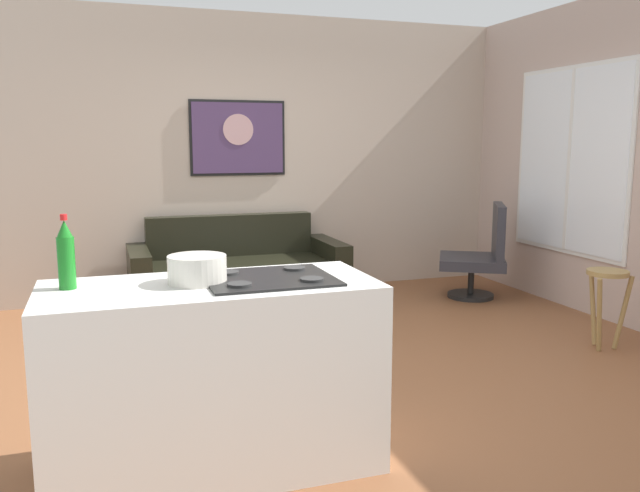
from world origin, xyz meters
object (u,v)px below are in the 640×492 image
mixing_bowl (197,270)px  wall_painting (238,138)px  coffee_table (273,290)px  soda_bottle (66,255)px  bar_stool (607,289)px  couch (238,276)px  armchair (481,255)px

mixing_bowl → wall_painting: 3.66m
coffee_table → soda_bottle: (-1.45, -1.94, 0.69)m
bar_stool → mixing_bowl: mixing_bowl is taller
mixing_bowl → bar_stool: bearing=14.5°
couch → coffee_table: bearing=-85.5°
couch → wall_painting: 1.38m
couch → mixing_bowl: mixing_bowl is taller
couch → mixing_bowl: size_ratio=7.38×
wall_painting → mixing_bowl: bearing=-104.9°
armchair → coffee_table: bearing=-167.6°
couch → soda_bottle: size_ratio=5.99×
armchair → soda_bottle: soda_bottle is taller
coffee_table → bar_stool: bearing=-28.0°
coffee_table → soda_bottle: 2.52m
bar_stool → soda_bottle: size_ratio=1.80×
couch → soda_bottle: soda_bottle is taller
couch → soda_bottle: 3.37m
soda_bottle → wall_painting: 3.76m
couch → mixing_bowl: bearing=-104.8°
couch → soda_bottle: (-1.37, -2.98, 0.77)m
couch → bar_stool: 3.24m
armchair → bar_stool: armchair is taller
mixing_bowl → wall_painting: bearing=75.1°
couch → coffee_table: size_ratio=1.87×
couch → wall_painting: (0.12, 0.44, 1.31)m
bar_stool → wall_painting: bearing=129.6°
mixing_bowl → couch: bearing=75.2°
mixing_bowl → wall_painting: wall_painting is taller
bar_stool → mixing_bowl: 3.28m
armchair → mixing_bowl: 4.06m
couch → armchair: 2.41m
soda_bottle → mixing_bowl: (0.56, -0.07, -0.09)m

